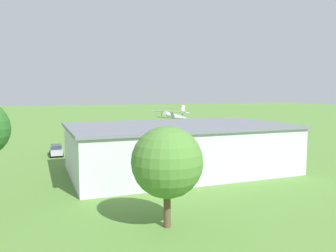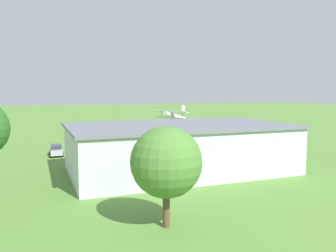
{
  "view_description": "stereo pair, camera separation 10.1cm",
  "coord_description": "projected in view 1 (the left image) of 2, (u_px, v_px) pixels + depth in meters",
  "views": [
    {
      "loc": [
        20.13,
        79.11,
        9.92
      ],
      "look_at": [
        -1.91,
        15.45,
        3.28
      ],
      "focal_mm": 36.8,
      "sensor_mm": 36.0,
      "label": 1
    },
    {
      "loc": [
        20.03,
        79.14,
        9.92
      ],
      "look_at": [
        -1.91,
        15.45,
        3.28
      ],
      "focal_mm": 36.8,
      "sensor_mm": 36.0,
      "label": 2
    }
  ],
  "objects": [
    {
      "name": "car_green",
      "position": [
        210.0,
        142.0,
        63.27
      ],
      "size": [
        2.44,
        4.84,
        1.64
      ],
      "color": "#1E6B38",
      "rests_on": "ground_plane"
    },
    {
      "name": "person_watching_takeoff",
      "position": [
        181.0,
        144.0,
        60.79
      ],
      "size": [
        0.54,
        0.54,
        1.73
      ],
      "color": "#33723F",
      "rests_on": "ground_plane"
    },
    {
      "name": "tree_by_windsock",
      "position": [
        167.0,
        162.0,
        24.93
      ],
      "size": [
        5.26,
        5.26,
        7.5
      ],
      "color": "brown",
      "rests_on": "ground_plane"
    },
    {
      "name": "car_silver",
      "position": [
        56.0,
        150.0,
        53.95
      ],
      "size": [
        2.04,
        4.7,
        1.7
      ],
      "color": "#B7B7BC",
      "rests_on": "ground_plane"
    },
    {
      "name": "ground_plane",
      "position": [
        139.0,
        134.0,
        81.92
      ],
      "size": [
        400.0,
        400.0,
        0.0
      ],
      "primitive_type": "plane",
      "color": "#568438"
    },
    {
      "name": "person_beside_truck",
      "position": [
        164.0,
        141.0,
        64.68
      ],
      "size": [
        0.46,
        0.46,
        1.55
      ],
      "color": "beige",
      "rests_on": "ground_plane"
    },
    {
      "name": "person_crossing_taxiway",
      "position": [
        195.0,
        139.0,
        67.17
      ],
      "size": [
        0.46,
        0.46,
        1.73
      ],
      "color": "#3F3F47",
      "rests_on": "ground_plane"
    },
    {
      "name": "biplane",
      "position": [
        174.0,
        116.0,
        76.27
      ],
      "size": [
        8.05,
        8.93,
        4.17
      ],
      "color": "silver"
    },
    {
      "name": "hangar",
      "position": [
        179.0,
        147.0,
        43.35
      ],
      "size": [
        27.73,
        17.03,
        5.94
      ],
      "color": "silver",
      "rests_on": "ground_plane"
    },
    {
      "name": "person_walking_on_apron",
      "position": [
        100.0,
        145.0,
        60.12
      ],
      "size": [
        0.53,
        0.53,
        1.53
      ],
      "color": "#72338C",
      "rests_on": "ground_plane"
    },
    {
      "name": "car_grey",
      "position": [
        103.0,
        147.0,
        56.57
      ],
      "size": [
        2.34,
        4.22,
        1.68
      ],
      "color": "slate",
      "rests_on": "ground_plane"
    }
  ]
}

